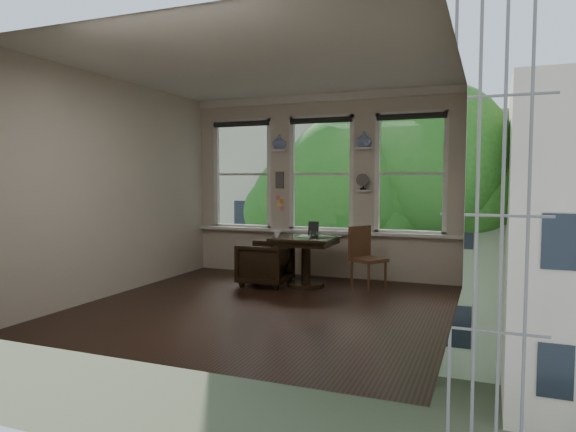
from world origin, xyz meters
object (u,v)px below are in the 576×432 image
at_px(table, 306,262).
at_px(side_chair_right, 369,259).
at_px(armchair_left, 265,264).
at_px(mug, 277,234).
at_px(laptop, 329,237).

distance_m(table, side_chair_right, 0.95).
relative_size(armchair_left, mug, 6.73).
bearing_deg(armchair_left, laptop, 95.67).
bearing_deg(laptop, side_chair_right, 5.80).
bearing_deg(table, armchair_left, -164.52).
distance_m(side_chair_right, laptop, 0.65).
distance_m(side_chair_right, mug, 1.39).
bearing_deg(side_chair_right, table, 126.08).
xyz_separation_m(table, side_chair_right, (0.94, 0.06, 0.09)).
bearing_deg(side_chair_right, laptop, 132.65).
height_order(side_chair_right, mug, side_chair_right).
distance_m(armchair_left, mug, 0.53).
bearing_deg(laptop, mug, -169.40).
xyz_separation_m(table, laptop, (0.37, -0.04, 0.39)).
relative_size(armchair_left, side_chair_right, 0.79).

